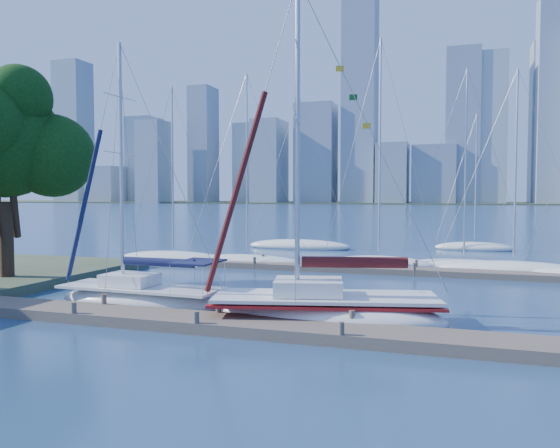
% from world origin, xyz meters
% --- Properties ---
extents(ground, '(700.00, 700.00, 0.00)m').
position_xyz_m(ground, '(0.00, 0.00, 0.00)').
color(ground, navy).
rests_on(ground, ground).
extents(near_dock, '(26.00, 2.00, 0.40)m').
position_xyz_m(near_dock, '(0.00, 0.00, 0.20)').
color(near_dock, '#51473B').
rests_on(near_dock, ground).
extents(far_dock, '(30.00, 1.80, 0.36)m').
position_xyz_m(far_dock, '(2.00, 16.00, 0.18)').
color(far_dock, '#51473B').
rests_on(far_dock, ground).
extents(far_shore, '(800.00, 100.00, 1.50)m').
position_xyz_m(far_shore, '(0.00, 320.00, 0.00)').
color(far_shore, '#38472D').
rests_on(far_shore, ground).
extents(tree, '(8.26, 7.55, 11.26)m').
position_xyz_m(tree, '(-13.93, 5.04, 7.65)').
color(tree, black).
rests_on(tree, ground).
extents(sailboat_navy, '(7.68, 2.71, 11.66)m').
position_xyz_m(sailboat_navy, '(-4.32, 2.48, 0.95)').
color(sailboat_navy, silver).
rests_on(sailboat_navy, ground).
extents(sailboat_maroon, '(9.29, 4.91, 13.18)m').
position_xyz_m(sailboat_maroon, '(3.75, 2.09, 0.98)').
color(sailboat_maroon, silver).
rests_on(sailboat_maroon, ground).
extents(bg_boat_0, '(8.93, 4.45, 12.69)m').
position_xyz_m(bg_boat_0, '(-10.60, 16.52, 0.27)').
color(bg_boat_0, silver).
rests_on(bg_boat_0, ground).
extents(bg_boat_1, '(8.28, 4.84, 13.26)m').
position_xyz_m(bg_boat_1, '(-5.24, 17.07, 0.25)').
color(bg_boat_1, silver).
rests_on(bg_boat_1, ground).
extents(bg_boat_2, '(7.37, 3.03, 15.08)m').
position_xyz_m(bg_boat_2, '(3.58, 17.83, 0.31)').
color(bg_boat_2, silver).
rests_on(bg_boat_2, ground).
extents(bg_boat_3, '(8.10, 3.65, 13.00)m').
position_xyz_m(bg_boat_3, '(8.80, 18.88, 0.25)').
color(bg_boat_3, silver).
rests_on(bg_boat_3, ground).
extents(bg_boat_4, '(8.89, 3.53, 12.56)m').
position_xyz_m(bg_boat_4, '(11.62, 17.89, 0.26)').
color(bg_boat_4, silver).
rests_on(bg_boat_4, ground).
extents(bg_boat_6, '(9.52, 3.33, 13.87)m').
position_xyz_m(bg_boat_6, '(-5.03, 29.12, 0.28)').
color(bg_boat_6, silver).
rests_on(bg_boat_6, ground).
extents(bg_boat_7, '(6.95, 3.74, 12.11)m').
position_xyz_m(bg_boat_7, '(9.81, 32.65, 0.25)').
color(bg_boat_7, silver).
rests_on(bg_boat_7, ground).
extents(skyline, '(503.71, 51.31, 124.99)m').
position_xyz_m(skyline, '(15.50, 290.12, 36.48)').
color(skyline, gray).
rests_on(skyline, ground).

